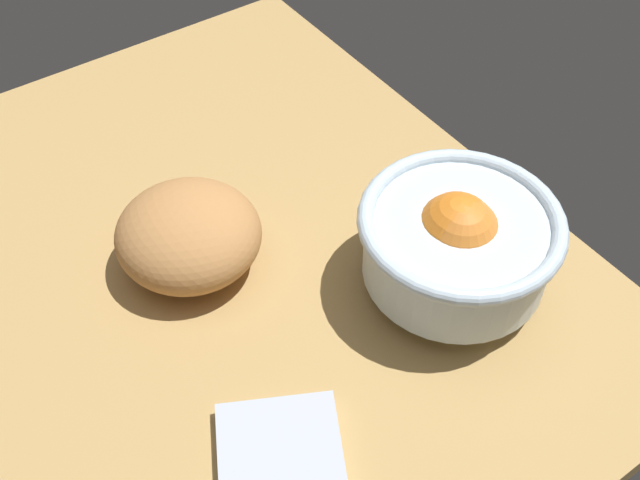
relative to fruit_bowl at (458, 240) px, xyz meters
The scene contains 3 objects.
ground_plane 24.29cm from the fruit_bowl, 135.53° to the right, with size 80.41×62.91×3.00cm, color tan.
fruit_bowl is the anchor object (origin of this frame).
bread_loaf 26.39cm from the fruit_bowl, 131.12° to the right, with size 14.62×14.25×8.37cm, color #B97E46.
Camera 1 is at (48.89, -22.60, 60.60)cm, focal length 43.23 mm.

